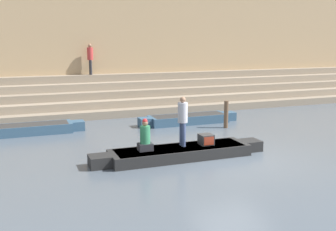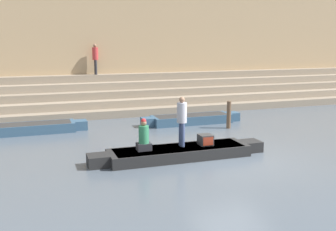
# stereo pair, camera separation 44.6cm
# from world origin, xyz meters

# --- Properties ---
(ground_plane) EXTENTS (120.00, 120.00, 0.00)m
(ground_plane) POSITION_xyz_m (0.00, 0.00, 0.00)
(ground_plane) COLOR #4C5660
(ghat_steps) EXTENTS (36.00, 3.52, 2.04)m
(ghat_steps) POSITION_xyz_m (0.00, 10.44, 0.75)
(ghat_steps) COLOR gray
(ghat_steps) RESTS_ON ground
(back_wall) EXTENTS (34.20, 1.28, 8.04)m
(back_wall) POSITION_xyz_m (0.00, 12.33, 3.99)
(back_wall) COLOR tan
(back_wall) RESTS_ON ground
(rowboat_main) EXTENTS (6.27, 1.40, 0.38)m
(rowboat_main) POSITION_xyz_m (-1.68, 0.67, 0.20)
(rowboat_main) COLOR black
(rowboat_main) RESTS_ON ground
(person_standing) EXTENTS (0.34, 0.34, 1.73)m
(person_standing) POSITION_xyz_m (-1.53, 0.82, 1.38)
(person_standing) COLOR #3D4C75
(person_standing) RESTS_ON rowboat_main
(person_rowing) EXTENTS (0.48, 0.37, 1.09)m
(person_rowing) POSITION_xyz_m (-2.92, 0.73, 0.82)
(person_rowing) COLOR #28282D
(person_rowing) RESTS_ON rowboat_main
(tv_set) EXTENTS (0.46, 0.48, 0.37)m
(tv_set) POSITION_xyz_m (-0.69, 0.69, 0.57)
(tv_set) COLOR #2D2D2D
(tv_set) RESTS_ON rowboat_main
(moored_boat_shore) EXTENTS (5.02, 1.15, 0.42)m
(moored_boat_shore) POSITION_xyz_m (0.90, 5.86, 0.22)
(moored_boat_shore) COLOR #33516B
(moored_boat_shore) RESTS_ON ground
(moored_boat_distant) EXTENTS (5.11, 1.15, 0.42)m
(moored_boat_distant) POSITION_xyz_m (-6.66, 6.27, 0.22)
(moored_boat_distant) COLOR #33516B
(moored_boat_distant) RESTS_ON ground
(mooring_post) EXTENTS (0.20, 0.20, 1.26)m
(mooring_post) POSITION_xyz_m (2.12, 4.33, 0.63)
(mooring_post) COLOR brown
(mooring_post) RESTS_ON ground
(person_on_steps) EXTENTS (0.33, 0.33, 1.76)m
(person_on_steps) POSITION_xyz_m (-2.86, 11.38, 3.06)
(person_on_steps) COLOR #28282D
(person_on_steps) RESTS_ON ghat_steps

